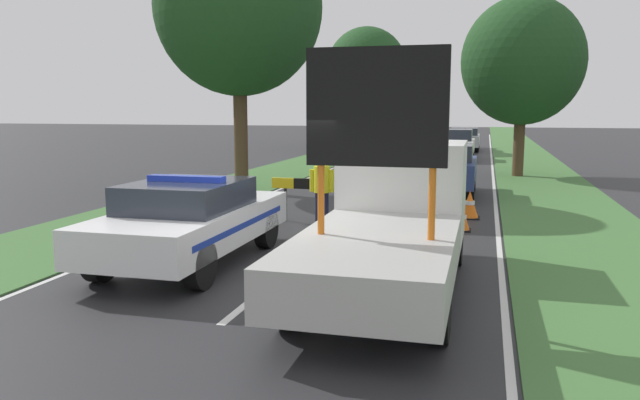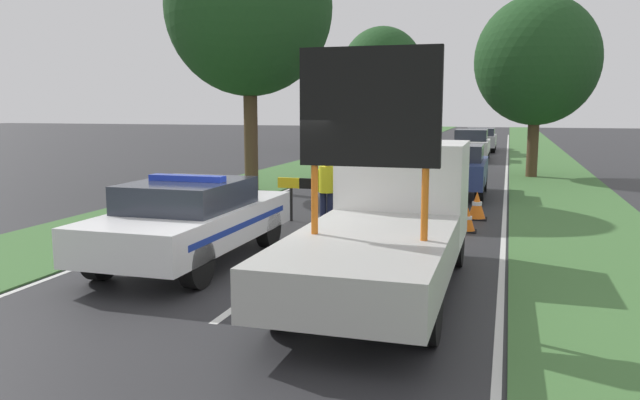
% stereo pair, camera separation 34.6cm
% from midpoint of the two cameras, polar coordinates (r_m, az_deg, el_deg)
% --- Properties ---
extents(ground_plane, '(160.00, 160.00, 0.00)m').
position_cam_midpoint_polar(ground_plane, '(9.57, -5.59, -7.70)').
color(ground_plane, '#28282B').
extents(lane_markings, '(6.90, 69.24, 0.01)m').
position_cam_midpoint_polar(lane_markings, '(29.71, 8.57, 3.24)').
color(lane_markings, silver).
rests_on(lane_markings, ground).
extents(grass_verge_left, '(3.18, 120.00, 0.03)m').
position_cam_midpoint_polar(grass_verge_left, '(29.91, -1.35, 3.39)').
color(grass_verge_left, '#427038').
rests_on(grass_verge_left, ground).
extents(grass_verge_right, '(3.18, 120.00, 0.03)m').
position_cam_midpoint_polar(grass_verge_right, '(28.78, 18.52, 2.75)').
color(grass_verge_right, '#427038').
rests_on(grass_verge_right, ground).
extents(police_car, '(1.92, 4.73, 1.53)m').
position_cam_midpoint_polar(police_car, '(10.91, -12.62, -1.74)').
color(police_car, white).
rests_on(police_car, ground).
extents(work_truck, '(2.01, 5.79, 3.39)m').
position_cam_midpoint_polar(work_truck, '(9.50, 5.63, -1.41)').
color(work_truck, white).
rests_on(work_truck, ground).
extents(road_barrier, '(3.21, 0.08, 1.02)m').
position_cam_midpoint_polar(road_barrier, '(14.27, 1.02, 1.17)').
color(road_barrier, black).
rests_on(road_barrier, ground).
extents(police_officer, '(0.56, 0.36, 1.57)m').
position_cam_midpoint_polar(police_officer, '(13.87, -0.55, 1.32)').
color(police_officer, '#191E38').
rests_on(police_officer, ground).
extents(pedestrian_civilian, '(0.57, 0.36, 1.59)m').
position_cam_midpoint_polar(pedestrian_civilian, '(13.79, 3.99, 1.25)').
color(pedestrian_civilian, '#191E38').
rests_on(pedestrian_civilian, ground).
extents(traffic_cone_near_police, '(0.38, 0.38, 0.53)m').
position_cam_midpoint_polar(traffic_cone_near_police, '(15.51, 3.49, -0.44)').
color(traffic_cone_near_police, black).
rests_on(traffic_cone_near_police, ground).
extents(traffic_cone_centre_front, '(0.49, 0.49, 0.67)m').
position_cam_midpoint_polar(traffic_cone_centre_front, '(15.42, 12.91, -0.42)').
color(traffic_cone_centre_front, black).
rests_on(traffic_cone_centre_front, ground).
extents(traffic_cone_near_truck, '(0.38, 0.38, 0.54)m').
position_cam_midpoint_polar(traffic_cone_near_truck, '(13.84, 12.18, -1.69)').
color(traffic_cone_near_truck, black).
rests_on(traffic_cone_near_truck, ground).
extents(queued_car_hatch_blue, '(1.76, 3.91, 1.55)m').
position_cam_midpoint_polar(queued_car_hatch_blue, '(19.40, 10.94, 2.85)').
color(queued_car_hatch_blue, navy).
rests_on(queued_car_hatch_blue, ground).
extents(queued_car_wagon_maroon, '(1.80, 4.00, 1.49)m').
position_cam_midpoint_polar(queued_car_wagon_maroon, '(26.11, 3.85, 4.30)').
color(queued_car_wagon_maroon, maroon).
rests_on(queued_car_wagon_maroon, ground).
extents(queued_car_van_white, '(1.74, 4.28, 1.56)m').
position_cam_midpoint_polar(queued_car_van_white, '(32.66, 12.06, 5.03)').
color(queued_car_van_white, silver).
rests_on(queued_car_van_white, ground).
extents(queued_car_sedan_silver, '(1.83, 4.53, 1.41)m').
position_cam_midpoint_polar(queued_car_sedan_silver, '(39.77, 12.80, 5.48)').
color(queued_car_sedan_silver, '#B2B2B7').
rests_on(queued_car_sedan_silver, ground).
extents(roadside_tree_near_left, '(4.27, 4.27, 7.32)m').
position_cam_midpoint_polar(roadside_tree_near_left, '(46.00, 3.42, 11.43)').
color(roadside_tree_near_left, '#4C3823').
rests_on(roadside_tree_near_left, ground).
extents(roadside_tree_near_right, '(5.11, 5.11, 7.54)m').
position_cam_midpoint_polar(roadside_tree_near_right, '(45.22, 3.92, 11.21)').
color(roadside_tree_near_right, '#4C3823').
rests_on(roadside_tree_near_right, ground).
extents(roadside_tree_mid_left, '(5.06, 5.06, 7.63)m').
position_cam_midpoint_polar(roadside_tree_mid_left, '(39.80, 4.03, 11.75)').
color(roadside_tree_mid_left, '#4C3823').
rests_on(roadside_tree_mid_left, ground).
extents(roadside_tree_mid_right, '(5.17, 5.17, 8.43)m').
position_cam_midpoint_polar(roadside_tree_mid_right, '(20.19, -7.98, 17.05)').
color(roadside_tree_mid_right, '#4C3823').
rests_on(roadside_tree_mid_right, ground).
extents(roadside_tree_far_left, '(4.59, 4.59, 6.82)m').
position_cam_midpoint_polar(roadside_tree_far_left, '(25.29, 17.66, 12.00)').
color(roadside_tree_far_left, '#4C3823').
rests_on(roadside_tree_far_left, ground).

